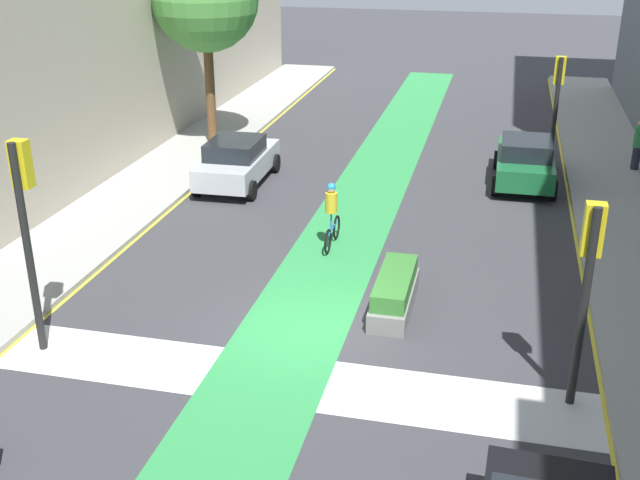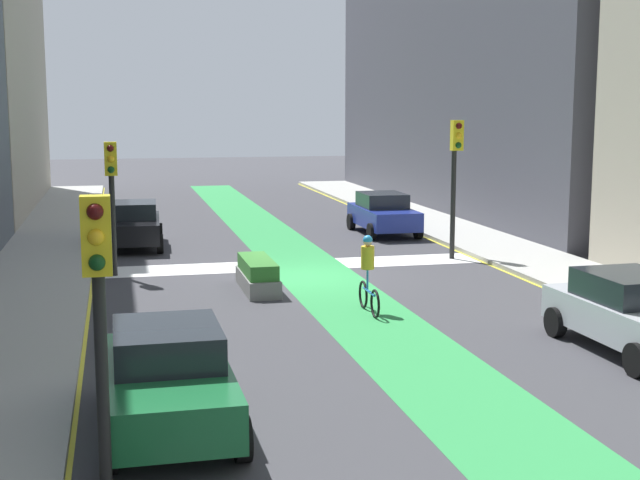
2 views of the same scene
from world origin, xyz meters
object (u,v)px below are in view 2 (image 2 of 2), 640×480
traffic_signal_near_left (455,163)px  cyclist_in_lane (368,272)px  traffic_signal_near_right (112,182)px  car_green_right_far (169,378)px  traffic_signal_far_right (98,289)px  car_blue_left_near (383,213)px  car_silver_left_far (633,313)px  median_planter (258,275)px  car_black_right_near (133,224)px

traffic_signal_near_left → cyclist_in_lane: (4.72, 6.48, -2.13)m
traffic_signal_near_right → car_green_right_far: 12.85m
traffic_signal_near_left → car_green_right_far: traffic_signal_near_left is taller
car_green_right_far → traffic_signal_near_right: bearing=-86.3°
traffic_signal_near_right → traffic_signal_near_left: traffic_signal_near_left is taller
traffic_signal_far_right → car_blue_left_near: size_ratio=0.91×
car_silver_left_far → traffic_signal_near_right: bearing=-45.9°
car_blue_left_near → cyclist_in_lane: bearing=71.4°
car_green_right_far → cyclist_in_lane: bearing=-127.2°
traffic_signal_near_left → cyclist_in_lane: bearing=53.9°
traffic_signal_far_right → cyclist_in_lane: size_ratio=2.07×
car_green_right_far → cyclist_in_lane: 8.42m
cyclist_in_lane → traffic_signal_near_right: bearing=-45.3°
traffic_signal_far_right → car_silver_left_far: traffic_signal_far_right is taller
traffic_signal_far_right → car_blue_left_near: traffic_signal_far_right is taller
car_silver_left_far → cyclist_in_lane: (4.21, -4.47, 0.17)m
traffic_signal_near_right → median_planter: bearing=142.7°
car_silver_left_far → car_black_right_near: size_ratio=0.99×
car_silver_left_far → car_blue_left_near: bearing=-89.9°
car_green_right_far → traffic_signal_far_right: bearing=68.9°
traffic_signal_near_left → traffic_signal_far_right: bearing=55.5°
traffic_signal_near_right → car_silver_left_far: 14.66m
traffic_signal_near_right → car_silver_left_far: size_ratio=0.91×
traffic_signal_near_right → car_blue_left_near: bearing=-147.4°
traffic_signal_near_left → car_blue_left_near: size_ratio=1.05×
car_green_right_far → car_black_right_near: (0.16, -17.99, 0.00)m
traffic_signal_near_right → car_black_right_near: size_ratio=0.91×
traffic_signal_near_right → car_black_right_near: bearing=-97.0°
car_green_right_far → car_blue_left_near: size_ratio=1.00×
car_blue_left_near → cyclist_in_lane: cyclist_in_lane is taller
traffic_signal_near_right → cyclist_in_lane: 8.58m
car_green_right_far → cyclist_in_lane: size_ratio=2.27×
traffic_signal_far_right → car_green_right_far: bearing=-111.1°
traffic_signal_near_right → car_silver_left_far: bearing=134.1°
car_blue_left_near → car_black_right_near: (9.44, 1.15, 0.00)m
car_green_right_far → median_planter: bearing=-106.6°
car_green_right_far → median_planter: 10.26m
traffic_signal_near_right → car_black_right_near: 5.69m
car_silver_left_far → cyclist_in_lane: 6.14m
car_blue_left_near → car_black_right_near: bearing=6.9°
traffic_signal_near_left → median_planter: size_ratio=1.63×
car_silver_left_far → median_planter: car_silver_left_far is taller
traffic_signal_far_right → traffic_signal_near_right: bearing=-90.4°
traffic_signal_near_left → car_silver_left_far: size_ratio=1.05×
traffic_signal_near_left → car_blue_left_near: (0.53, -5.95, -2.30)m
car_silver_left_far → car_green_right_far: 9.56m
car_black_right_near → car_silver_left_far: bearing=121.0°
car_blue_left_near → cyclist_in_lane: 13.12m
traffic_signal_near_left → car_black_right_near: traffic_signal_near_left is taller
car_black_right_near → cyclist_in_lane: size_ratio=2.30×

